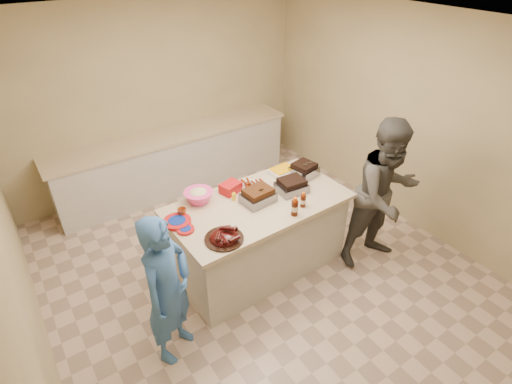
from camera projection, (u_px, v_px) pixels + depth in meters
room at (257, 268)px, 4.74m from camera, size 4.50×5.00×2.70m
back_counter at (175, 161)px, 6.02m from camera, size 3.60×0.64×0.90m
island at (258, 266)px, 4.76m from camera, size 1.97×1.08×0.92m
rib_platter at (224, 240)px, 3.74m from camera, size 0.42×0.42×0.15m
pulled_pork_tray at (258, 202)px, 4.27m from camera, size 0.36×0.29×0.10m
brisket_tray at (291, 191)px, 4.44m from camera, size 0.34×0.29×0.10m
roasting_pan at (304, 175)px, 4.73m from camera, size 0.32×0.32×0.11m
coleslaw_bowl at (199, 201)px, 4.27m from camera, size 0.32×0.32×0.21m
sausage_plate at (255, 187)px, 4.51m from camera, size 0.34×0.34×0.05m
mac_cheese_dish at (282, 174)px, 4.76m from camera, size 0.31×0.24×0.08m
bbq_bottle_a at (294, 215)px, 4.07m from camera, size 0.07×0.07×0.21m
bbq_bottle_b at (303, 206)px, 4.19m from camera, size 0.06×0.06×0.17m
mustard_bottle at (234, 200)px, 4.29m from camera, size 0.04×0.04×0.11m
sauce_bowl at (246, 198)px, 4.33m from camera, size 0.14×0.05×0.14m
plate_stack_large at (177, 223)px, 3.95m from camera, size 0.28×0.28×0.03m
plate_stack_small at (186, 231)px, 3.85m from camera, size 0.18×0.18×0.02m
plastic_cup at (182, 216)px, 4.05m from camera, size 0.10×0.09×0.09m
basket_stack at (231, 192)px, 4.43m from camera, size 0.26×0.22×0.11m
guest_blue at (177, 346)px, 3.83m from camera, size 1.31×1.57×0.36m
guest_gray at (373, 255)px, 4.92m from camera, size 1.08×1.88×0.68m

